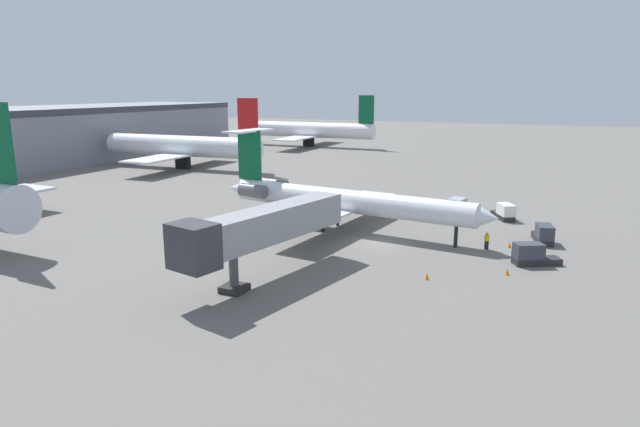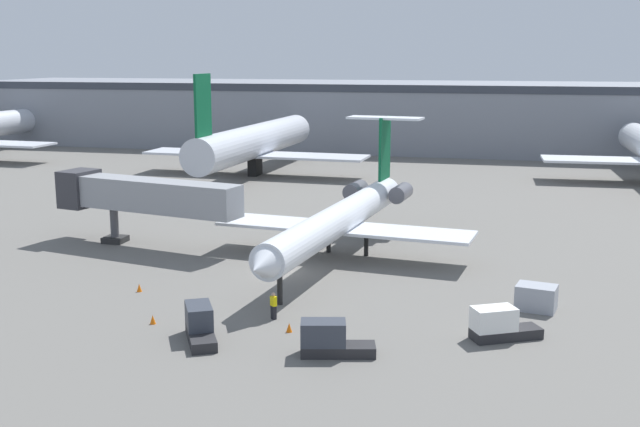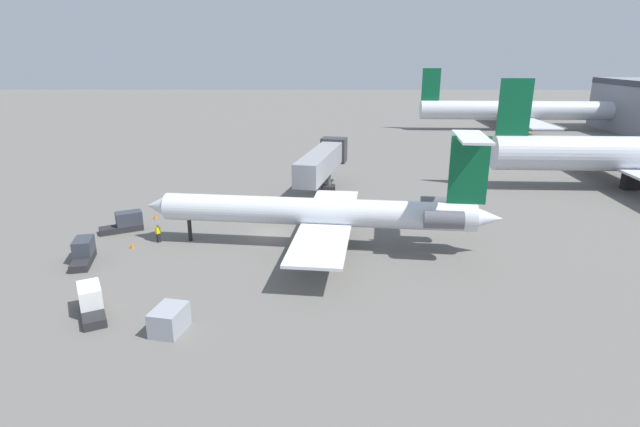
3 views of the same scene
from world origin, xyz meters
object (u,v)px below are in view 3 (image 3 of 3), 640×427
object	(u,v)px
baggage_tug_lead	(91,302)
traffic_cone_far	(155,216)
ground_crew_marshaller	(158,233)
cargo_container_uld	(169,320)
traffic_cone_near	(217,206)
baggage_tug_spare	(83,252)
traffic_cone_mid	(132,245)
baggage_tug_trailing	(126,223)
parked_airliner_west_end	(517,111)
parked_airliner_west_mid	(638,155)
jet_bridge	(324,160)
regional_jet	(329,211)

from	to	relation	value
baggage_tug_lead	traffic_cone_far	world-z (taller)	baggage_tug_lead
ground_crew_marshaller	cargo_container_uld	size ratio (longest dim) A/B	0.62
ground_crew_marshaller	traffic_cone_near	bearing A→B (deg)	162.96
baggage_tug_spare	traffic_cone_mid	size ratio (longest dim) A/B	7.67
baggage_tug_trailing	parked_airliner_west_end	world-z (taller)	parked_airliner_west_end
baggage_tug_lead	cargo_container_uld	bearing A→B (deg)	69.50
baggage_tug_lead	parked_airliner_west_mid	size ratio (longest dim) A/B	0.12
baggage_tug_lead	cargo_container_uld	xyz separation A→B (m)	(2.20, 5.88, -0.04)
baggage_tug_spare	parked_airliner_west_mid	distance (m)	64.31
cargo_container_uld	traffic_cone_far	xyz separation A→B (m)	(-22.35, -8.12, -0.53)
jet_bridge	parked_airliner_west_mid	xyz separation A→B (m)	(-2.85, 39.51, 0.15)
traffic_cone_mid	parked_airliner_west_mid	distance (m)	60.57
traffic_cone_near	jet_bridge	bearing A→B (deg)	116.44
ground_crew_marshaller	traffic_cone_far	world-z (taller)	ground_crew_marshaller
parked_airliner_west_end	baggage_tug_trailing	bearing A→B (deg)	-42.71
traffic_cone_far	baggage_tug_lead	bearing A→B (deg)	6.35
baggage_tug_spare	cargo_container_uld	size ratio (longest dim) A/B	1.54
baggage_tug_trailing	parked_airliner_west_end	xyz separation A→B (m)	(-67.87, 62.65, 3.51)
parked_airliner_west_end	ground_crew_marshaller	bearing A→B (deg)	-39.50
jet_bridge	traffic_cone_near	world-z (taller)	jet_bridge
baggage_tug_spare	traffic_cone_mid	xyz separation A→B (m)	(-3.07, 2.88, -0.56)
baggage_tug_trailing	baggage_tug_spare	size ratio (longest dim) A/B	0.99
baggage_tug_lead	cargo_container_uld	size ratio (longest dim) A/B	1.53
baggage_tug_trailing	traffic_cone_far	xyz separation A→B (m)	(-3.70, 1.66, -0.56)
traffic_cone_near	traffic_cone_mid	bearing A→B (deg)	-23.20
jet_bridge	baggage_tug_lead	world-z (taller)	jet_bridge
jet_bridge	ground_crew_marshaller	distance (m)	22.73
traffic_cone_far	parked_airliner_west_end	bearing A→B (deg)	136.45
regional_jet	parked_airliner_west_mid	world-z (taller)	parked_airliner_west_mid
cargo_container_uld	parked_airliner_west_end	size ratio (longest dim) A/B	0.06
traffic_cone_far	parked_airliner_west_end	world-z (taller)	parked_airliner_west_end
baggage_tug_spare	traffic_cone_near	distance (m)	17.14
baggage_tug_lead	traffic_cone_mid	distance (m)	11.97
baggage_tug_lead	traffic_cone_mid	size ratio (longest dim) A/B	7.61
jet_bridge	baggage_tug_lead	xyz separation A→B (m)	(29.87, -15.52, -3.50)
baggage_tug_trailing	traffic_cone_mid	world-z (taller)	baggage_tug_trailing
traffic_cone_near	parked_airliner_west_mid	world-z (taller)	parked_airliner_west_mid
traffic_cone_far	parked_airliner_west_mid	xyz separation A→B (m)	(-12.58, 57.27, 4.21)
regional_jet	baggage_tug_spare	distance (m)	20.99
baggage_tug_trailing	traffic_cone_mid	bearing A→B (deg)	25.87
jet_bridge	baggage_tug_spare	xyz separation A→B (m)	(21.10, -20.06, -3.50)
regional_jet	parked_airliner_west_end	bearing A→B (deg)	149.29
baggage_tug_lead	baggage_tug_spare	bearing A→B (deg)	-152.63
traffic_cone_near	parked_airliner_west_end	world-z (taller)	parked_airliner_west_end
parked_airliner_west_mid	baggage_tug_lead	bearing A→B (deg)	-59.26
baggage_tug_trailing	cargo_container_uld	distance (m)	21.06
cargo_container_uld	parked_airliner_west_mid	distance (m)	60.41
cargo_container_uld	parked_airliner_west_end	xyz separation A→B (m)	(-86.52, 52.87, 3.55)
jet_bridge	traffic_cone_mid	distance (m)	25.24
parked_airliner_west_mid	baggage_tug_trailing	bearing A→B (deg)	-74.56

